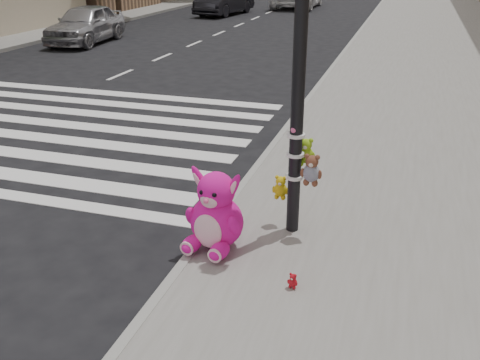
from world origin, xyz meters
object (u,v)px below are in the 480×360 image
at_px(red_teddy, 293,281).
at_px(car_silver_far, 86,24).
at_px(signal_pole, 300,105).
at_px(car_dark_far, 225,1).
at_px(pink_bunny, 215,216).

height_order(red_teddy, car_silver_far, car_silver_far).
relative_size(signal_pole, car_silver_far, 0.91).
xyz_separation_m(car_silver_far, car_dark_far, (2.07, 11.09, 0.02)).
bearing_deg(car_dark_far, signal_pole, -60.67).
distance_m(car_silver_far, car_dark_far, 11.29).
bearing_deg(red_teddy, signal_pole, 113.48).
relative_size(red_teddy, car_silver_far, 0.04).
bearing_deg(car_silver_far, pink_bunny, -57.47).
bearing_deg(signal_pole, car_dark_far, 110.94).
bearing_deg(car_silver_far, signal_pole, -53.83).
distance_m(signal_pole, red_teddy, 2.08).
bearing_deg(red_teddy, pink_bunny, 164.09).
xyz_separation_m(red_teddy, car_dark_far, (-9.52, 25.51, 0.54)).
bearing_deg(car_silver_far, car_dark_far, 74.75).
distance_m(pink_bunny, car_dark_far, 26.32).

